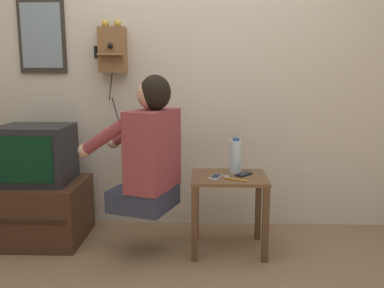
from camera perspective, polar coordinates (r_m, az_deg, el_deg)
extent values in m
cube|color=beige|center=(3.16, -1.68, 11.37)|extent=(6.80, 0.05, 2.55)
cube|color=brown|center=(2.73, 5.21, -4.69)|extent=(0.50, 0.42, 0.02)
cube|color=#523822|center=(2.63, 0.36, -11.15)|extent=(0.04, 0.04, 0.50)
cube|color=#523822|center=(2.66, 10.28, -11.10)|extent=(0.04, 0.04, 0.50)
cube|color=#523822|center=(2.98, 0.56, -8.62)|extent=(0.04, 0.04, 0.50)
cube|color=#523822|center=(3.00, 9.27, -8.60)|extent=(0.04, 0.04, 0.50)
cube|color=#2D3347|center=(2.69, -6.78, -7.47)|extent=(0.46, 0.47, 0.14)
cube|color=brown|center=(2.58, -5.52, -0.81)|extent=(0.34, 0.44, 0.51)
sphere|color=tan|center=(2.54, -5.65, 6.94)|extent=(0.19, 0.19, 0.19)
ellipsoid|color=black|center=(2.53, -5.17, 7.19)|extent=(0.25, 0.25, 0.22)
cylinder|color=brown|center=(2.55, -12.32, 0.88)|extent=(0.33, 0.18, 0.24)
cylinder|color=brown|center=(2.83, -8.59, 1.87)|extent=(0.33, 0.18, 0.24)
sphere|color=tan|center=(2.65, -14.83, -0.87)|extent=(0.09, 0.09, 0.09)
sphere|color=tan|center=(2.92, -10.98, 0.26)|extent=(0.09, 0.09, 0.09)
cube|color=#422819|center=(3.17, -20.66, -8.76)|extent=(0.65, 0.54, 0.43)
cube|color=black|center=(2.93, -22.77, -10.04)|extent=(0.59, 0.01, 0.02)
cube|color=#232326|center=(3.08, -21.04, -1.29)|extent=(0.48, 0.41, 0.41)
cube|color=black|center=(2.90, -22.64, -2.10)|extent=(0.40, 0.01, 0.32)
cube|color=brown|center=(3.15, -11.07, 12.82)|extent=(0.20, 0.11, 0.33)
cube|color=brown|center=(3.07, -11.41, 12.12)|extent=(0.18, 0.07, 0.03)
sphere|color=#B79338|center=(3.17, -12.06, 16.20)|extent=(0.06, 0.06, 0.06)
sphere|color=#B79338|center=(3.15, -10.41, 16.29)|extent=(0.06, 0.06, 0.06)
cone|color=black|center=(3.05, -11.54, 13.37)|extent=(0.04, 0.05, 0.04)
cylinder|color=black|center=(3.18, -13.30, 12.41)|extent=(0.03, 0.03, 0.09)
cylinder|color=black|center=(3.14, -11.33, 7.97)|extent=(0.04, 0.04, 0.22)
cylinder|color=black|center=(3.15, -10.67, 4.71)|extent=(0.07, 0.06, 0.19)
cube|color=#2D2823|center=(3.36, -20.31, 14.06)|extent=(0.35, 0.02, 0.55)
cube|color=gray|center=(3.35, -20.40, 14.07)|extent=(0.30, 0.01, 0.48)
cube|color=silver|center=(2.67, 3.40, -4.62)|extent=(0.10, 0.14, 0.01)
cube|color=black|center=(2.67, 3.40, -4.49)|extent=(0.08, 0.11, 0.00)
cube|color=black|center=(2.76, 7.27, -4.24)|extent=(0.12, 0.13, 0.01)
cube|color=black|center=(2.75, 7.28, -4.12)|extent=(0.10, 0.11, 0.00)
cylinder|color=silver|center=(2.80, 6.14, -1.80)|extent=(0.08, 0.08, 0.22)
cylinder|color=#2D4C8C|center=(2.78, 6.18, 0.66)|extent=(0.04, 0.04, 0.02)
cylinder|color=orange|center=(2.62, 6.18, -4.98)|extent=(0.14, 0.08, 0.01)
cube|color=white|center=(2.64, 4.87, -4.59)|extent=(0.03, 0.02, 0.01)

